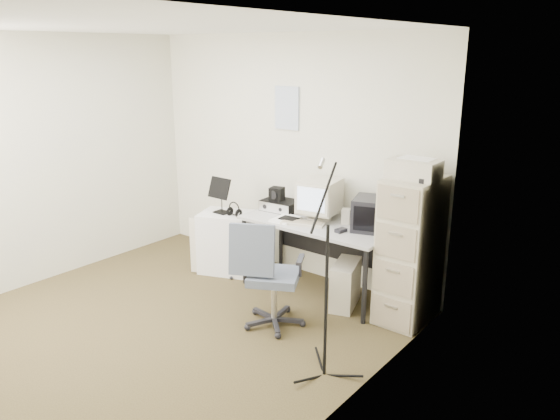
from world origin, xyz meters
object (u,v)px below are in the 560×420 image
Objects in this scene: filing_cabinet at (410,250)px; office_chair at (274,275)px; desk at (318,257)px; side_cart at (226,242)px.

filing_cabinet is 1.37× the size of office_chair.
filing_cabinet reaches higher than desk.
filing_cabinet is 2.07m from side_cart.
office_chair is at bearing -50.10° from side_cart.
office_chair is (0.09, -0.80, 0.11)m from desk.
office_chair reaches higher than desk.
filing_cabinet reaches higher than office_chair.
desk is 2.29× the size of side_cart.
desk is 1.59× the size of office_chair.
office_chair is at bearing -83.35° from desk.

